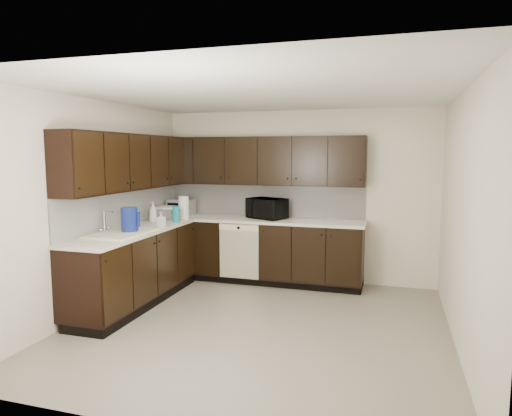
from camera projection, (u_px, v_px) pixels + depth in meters
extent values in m
plane|color=gray|center=(258.00, 326.00, 4.98)|extent=(4.00, 4.00, 0.00)
plane|color=white|center=(258.00, 93.00, 4.68)|extent=(4.00, 4.00, 0.00)
cube|color=beige|center=(297.00, 196.00, 6.73)|extent=(4.00, 0.02, 2.50)
cube|color=beige|center=(97.00, 207.00, 5.40)|extent=(0.02, 4.00, 2.50)
cube|color=beige|center=(463.00, 221.00, 4.25)|extent=(0.02, 4.00, 2.50)
cube|color=beige|center=(169.00, 252.00, 2.93)|extent=(4.00, 0.02, 2.50)
cube|color=black|center=(258.00, 251.00, 6.68)|extent=(3.00, 0.60, 0.90)
cube|color=black|center=(135.00, 268.00, 5.70)|extent=(0.60, 2.20, 0.90)
cube|color=black|center=(259.00, 277.00, 6.76)|extent=(3.00, 0.54, 0.10)
cube|color=black|center=(138.00, 300.00, 5.74)|extent=(0.54, 2.20, 0.10)
cube|color=beige|center=(258.00, 220.00, 6.63)|extent=(3.03, 0.63, 0.04)
cube|color=beige|center=(133.00, 231.00, 5.64)|extent=(0.63, 2.23, 0.04)
cube|color=beige|center=(264.00, 200.00, 6.87)|extent=(3.00, 0.02, 0.48)
cube|color=beige|center=(126.00, 207.00, 5.98)|extent=(0.02, 2.80, 0.48)
cube|color=black|center=(261.00, 161.00, 6.65)|extent=(3.00, 0.33, 0.70)
cube|color=black|center=(128.00, 162.00, 5.71)|extent=(0.33, 2.47, 0.70)
cube|color=beige|center=(239.00, 251.00, 6.46)|extent=(0.58, 0.02, 0.78)
cube|color=beige|center=(239.00, 228.00, 6.41)|extent=(0.58, 0.03, 0.08)
cylinder|color=black|center=(238.00, 228.00, 6.40)|extent=(0.04, 0.02, 0.04)
cube|color=beige|center=(121.00, 233.00, 5.35)|extent=(0.54, 0.82, 0.03)
cube|color=beige|center=(111.00, 244.00, 5.17)|extent=(0.42, 0.34, 0.16)
cube|color=beige|center=(131.00, 238.00, 5.55)|extent=(0.42, 0.34, 0.16)
cylinder|color=silver|center=(104.00, 222.00, 5.40)|extent=(0.03, 0.03, 0.26)
cylinder|color=silver|center=(108.00, 212.00, 5.37)|extent=(0.14, 0.02, 0.02)
cylinder|color=#B2B2B7|center=(111.00, 241.00, 5.16)|extent=(0.20, 0.20, 0.10)
imported|color=black|center=(267.00, 208.00, 6.60)|extent=(0.63, 0.54, 0.30)
imported|color=gray|center=(161.00, 219.00, 5.86)|extent=(0.10, 0.10, 0.19)
imported|color=gray|center=(153.00, 212.00, 6.29)|extent=(0.13, 0.14, 0.27)
cube|color=silver|center=(181.00, 207.00, 7.01)|extent=(0.39, 0.30, 0.24)
cube|color=white|center=(170.00, 213.00, 6.57)|extent=(0.49, 0.41, 0.17)
cylinder|color=navy|center=(130.00, 220.00, 5.41)|extent=(0.25, 0.25, 0.30)
cylinder|color=#0C808B|center=(176.00, 214.00, 6.26)|extent=(0.13, 0.13, 0.22)
cylinder|color=silver|center=(184.00, 208.00, 6.57)|extent=(0.19, 0.19, 0.33)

